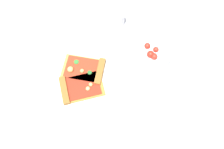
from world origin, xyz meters
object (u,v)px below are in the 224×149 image
at_px(plate, 81,80).
at_px(pizza_slice_near, 79,88).
at_px(paper_napkin, 24,146).
at_px(soda_glass, 176,91).
at_px(pizza_slice_far, 85,69).
at_px(salad_bowl, 154,55).
at_px(pepper_shaker, 120,18).

height_order(plate, pizza_slice_near, pizza_slice_near).
distance_m(plate, paper_napkin, 0.26).
bearing_deg(soda_glass, plate, -68.83).
xyz_separation_m(plate, pizza_slice_far, (-0.04, -0.00, 0.01)).
height_order(salad_bowl, soda_glass, soda_glass).
bearing_deg(paper_napkin, pizza_slice_near, 170.09).
height_order(soda_glass, paper_napkin, soda_glass).
bearing_deg(paper_napkin, pepper_shaker, 177.71).
relative_size(plate, pizza_slice_near, 1.64).
height_order(pizza_slice_far, soda_glass, soda_glass).
distance_m(pizza_slice_near, salad_bowl, 0.27).
bearing_deg(salad_bowl, pizza_slice_far, -47.30).
bearing_deg(plate, pepper_shaker, -178.58).
xyz_separation_m(soda_glass, pepper_shaker, (-0.16, -0.29, -0.02)).
bearing_deg(soda_glass, pizza_slice_near, -62.91).
bearing_deg(paper_napkin, pizza_slice_far, 175.42).
xyz_separation_m(pizza_slice_near, pepper_shaker, (-0.29, -0.02, 0.01)).
distance_m(soda_glass, pepper_shaker, 0.33).
bearing_deg(pizza_slice_near, soda_glass, 117.09).
xyz_separation_m(plate, paper_napkin, (0.26, -0.03, -0.01)).
relative_size(pizza_slice_near, paper_napkin, 1.25).
relative_size(pizza_slice_near, pepper_shaker, 2.41).
relative_size(soda_glass, paper_napkin, 0.86).
xyz_separation_m(pizza_slice_far, pepper_shaker, (-0.23, -0.00, 0.01)).
height_order(pizza_slice_near, salad_bowl, salad_bowl).
bearing_deg(pepper_shaker, soda_glass, 61.46).
bearing_deg(paper_napkin, soda_glass, 140.08).
distance_m(plate, pizza_slice_near, 0.03).
relative_size(salad_bowl, pepper_shaker, 1.71).
bearing_deg(salad_bowl, soda_glass, 53.19).
bearing_deg(pizza_slice_far, plate, 5.95).
height_order(plate, pizza_slice_far, pizza_slice_far).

